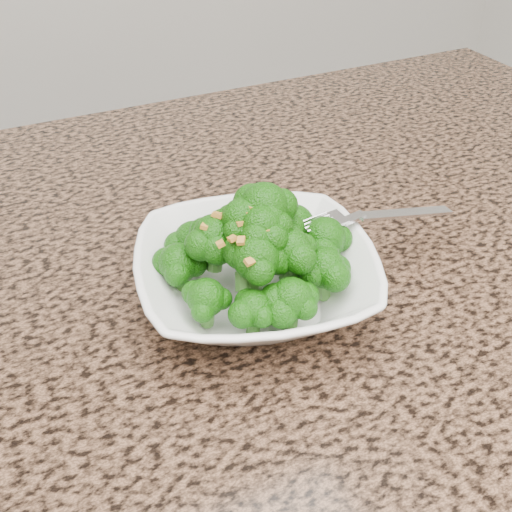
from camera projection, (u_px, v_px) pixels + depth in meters
name	position (u px, v px, depth m)	size (l,w,h in m)	color
granite_counter	(106.00, 384.00, 0.53)	(1.64, 1.04, 0.03)	brown
bowl	(256.00, 277.00, 0.59)	(0.22, 0.22, 0.05)	white
broccoli_pile	(256.00, 218.00, 0.55)	(0.19, 0.19, 0.07)	#1A660B
garlic_topping	(256.00, 177.00, 0.52)	(0.11, 0.11, 0.01)	gold
fork	(357.00, 217.00, 0.61)	(0.19, 0.03, 0.01)	silver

